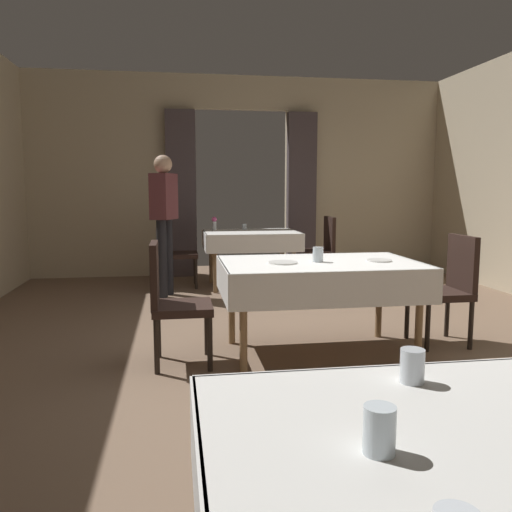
{
  "coord_description": "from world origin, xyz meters",
  "views": [
    {
      "loc": [
        -1.01,
        -3.79,
        1.32
      ],
      "look_at": [
        -0.4,
        0.16,
        0.8
      ],
      "focal_mm": 36.35,
      "sensor_mm": 36.0,
      "label": 1
    }
  ],
  "objects_px": {
    "dining_table_far": "(251,238)",
    "chair_far_right": "(321,246)",
    "person_waiter_by_doorway": "(164,213)",
    "glass_far_b": "(244,227)",
    "plate_mid_c": "(379,260)",
    "plate_mid_a": "(283,262)",
    "glass_near_c": "(379,430)",
    "chair_mid_right": "(449,284)",
    "chair_far_left": "(175,249)",
    "dining_table_mid": "(320,272)",
    "glass_near_d": "(412,366)",
    "glass_mid_b": "(318,254)",
    "chair_mid_left": "(171,298)",
    "flower_vase_far": "(214,223)"
  },
  "relations": [
    {
      "from": "glass_near_d",
      "to": "person_waiter_by_doorway",
      "type": "xyz_separation_m",
      "value": [
        -0.82,
        5.01,
        0.22
      ]
    },
    {
      "from": "chair_mid_left",
      "to": "chair_far_left",
      "type": "distance_m",
      "value": 3.14
    },
    {
      "from": "glass_mid_b",
      "to": "glass_far_b",
      "type": "distance_m",
      "value": 3.29
    },
    {
      "from": "chair_mid_left",
      "to": "chair_far_left",
      "type": "relative_size",
      "value": 1.0
    },
    {
      "from": "glass_mid_b",
      "to": "plate_mid_c",
      "type": "distance_m",
      "value": 0.5
    },
    {
      "from": "chair_far_left",
      "to": "plate_mid_a",
      "type": "xyz_separation_m",
      "value": [
        0.83,
        -3.1,
        0.24
      ]
    },
    {
      "from": "dining_table_far",
      "to": "glass_mid_b",
      "type": "xyz_separation_m",
      "value": [
        0.1,
        -2.96,
        0.15
      ]
    },
    {
      "from": "dining_table_far",
      "to": "glass_near_c",
      "type": "bearing_deg",
      "value": -95.52
    },
    {
      "from": "chair_mid_left",
      "to": "glass_near_c",
      "type": "distance_m",
      "value": 2.88
    },
    {
      "from": "chair_far_right",
      "to": "glass_mid_b",
      "type": "height_order",
      "value": "chair_far_right"
    },
    {
      "from": "dining_table_mid",
      "to": "glass_mid_b",
      "type": "bearing_deg",
      "value": -145.76
    },
    {
      "from": "dining_table_mid",
      "to": "dining_table_far",
      "type": "bearing_deg",
      "value": 92.4
    },
    {
      "from": "chair_far_right",
      "to": "glass_far_b",
      "type": "relative_size",
      "value": 11.42
    },
    {
      "from": "plate_mid_c",
      "to": "person_waiter_by_doorway",
      "type": "height_order",
      "value": "person_waiter_by_doorway"
    },
    {
      "from": "flower_vase_far",
      "to": "person_waiter_by_doorway",
      "type": "distance_m",
      "value": 0.98
    },
    {
      "from": "plate_mid_c",
      "to": "plate_mid_a",
      "type": "bearing_deg",
      "value": 179.62
    },
    {
      "from": "chair_far_left",
      "to": "flower_vase_far",
      "type": "bearing_deg",
      "value": 13.91
    },
    {
      "from": "flower_vase_far",
      "to": "chair_mid_right",
      "type": "bearing_deg",
      "value": -60.35
    },
    {
      "from": "chair_far_left",
      "to": "glass_near_c",
      "type": "relative_size",
      "value": 8.72
    },
    {
      "from": "chair_far_left",
      "to": "plate_mid_a",
      "type": "height_order",
      "value": "chair_far_left"
    },
    {
      "from": "glass_far_b",
      "to": "person_waiter_by_doorway",
      "type": "bearing_deg",
      "value": -143.99
    },
    {
      "from": "dining_table_far",
      "to": "chair_far_right",
      "type": "distance_m",
      "value": 1.03
    },
    {
      "from": "plate_mid_a",
      "to": "plate_mid_c",
      "type": "distance_m",
      "value": 0.78
    },
    {
      "from": "glass_near_d",
      "to": "glass_far_b",
      "type": "distance_m",
      "value": 5.8
    },
    {
      "from": "chair_mid_left",
      "to": "plate_mid_c",
      "type": "bearing_deg",
      "value": 1.01
    },
    {
      "from": "chair_far_left",
      "to": "glass_near_d",
      "type": "relative_size",
      "value": 9.15
    },
    {
      "from": "glass_near_d",
      "to": "chair_mid_right",
      "type": "bearing_deg",
      "value": 58.77
    },
    {
      "from": "person_waiter_by_doorway",
      "to": "chair_mid_right",
      "type": "bearing_deg",
      "value": -44.51
    },
    {
      "from": "chair_far_right",
      "to": "glass_far_b",
      "type": "height_order",
      "value": "chair_far_right"
    },
    {
      "from": "glass_near_c",
      "to": "glass_near_d",
      "type": "height_order",
      "value": "glass_near_c"
    },
    {
      "from": "chair_mid_right",
      "to": "plate_mid_a",
      "type": "xyz_separation_m",
      "value": [
        -1.47,
        -0.15,
        0.24
      ]
    },
    {
      "from": "chair_mid_right",
      "to": "person_waiter_by_doorway",
      "type": "relative_size",
      "value": 0.54
    },
    {
      "from": "dining_table_far",
      "to": "chair_far_right",
      "type": "bearing_deg",
      "value": 5.97
    },
    {
      "from": "chair_mid_right",
      "to": "glass_mid_b",
      "type": "distance_m",
      "value": 1.22
    },
    {
      "from": "person_waiter_by_doorway",
      "to": "glass_near_c",
      "type": "bearing_deg",
      "value": -84.02
    },
    {
      "from": "chair_far_left",
      "to": "plate_mid_c",
      "type": "distance_m",
      "value": 3.51
    },
    {
      "from": "glass_far_b",
      "to": "glass_near_d",
      "type": "bearing_deg",
      "value": -92.65
    },
    {
      "from": "chair_far_left",
      "to": "plate_mid_a",
      "type": "relative_size",
      "value": 4.12
    },
    {
      "from": "person_waiter_by_doorway",
      "to": "chair_far_right",
      "type": "bearing_deg",
      "value": 14.98
    },
    {
      "from": "glass_far_b",
      "to": "person_waiter_by_doorway",
      "type": "xyz_separation_m",
      "value": [
        -1.09,
        -0.79,
        0.23
      ]
    },
    {
      "from": "flower_vase_far",
      "to": "dining_table_far",
      "type": "bearing_deg",
      "value": -27.22
    },
    {
      "from": "chair_mid_right",
      "to": "chair_far_right",
      "type": "relative_size",
      "value": 1.0
    },
    {
      "from": "glass_far_b",
      "to": "glass_near_c",
      "type": "bearing_deg",
      "value": -94.86
    },
    {
      "from": "chair_mid_right",
      "to": "plate_mid_c",
      "type": "xyz_separation_m",
      "value": [
        -0.69,
        -0.16,
        0.24
      ]
    },
    {
      "from": "chair_far_left",
      "to": "glass_far_b",
      "type": "bearing_deg",
      "value": 12.63
    },
    {
      "from": "plate_mid_a",
      "to": "glass_far_b",
      "type": "xyz_separation_m",
      "value": [
        0.14,
        3.32,
        0.03
      ]
    },
    {
      "from": "glass_near_c",
      "to": "plate_mid_c",
      "type": "xyz_separation_m",
      "value": [
        1.16,
        2.85,
        -0.05
      ]
    },
    {
      "from": "dining_table_far",
      "to": "dining_table_mid",
      "type": "bearing_deg",
      "value": -87.6
    },
    {
      "from": "chair_mid_left",
      "to": "plate_mid_c",
      "type": "distance_m",
      "value": 1.65
    },
    {
      "from": "person_waiter_by_doorway",
      "to": "glass_far_b",
      "type": "bearing_deg",
      "value": 36.01
    }
  ]
}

